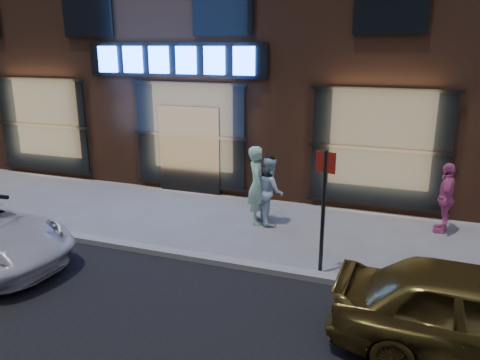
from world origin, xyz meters
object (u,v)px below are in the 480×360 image
Objects in this scene: man_bowtie at (257,185)px; sign_post at (324,201)px; passerby at (446,198)px; man_cap at (269,190)px.

sign_post is at bearing -156.75° from man_bowtie.
man_bowtie is 2.78m from sign_post.
man_bowtie is at bearing -71.09° from passerby.
passerby is (4.03, 0.88, -0.12)m from man_bowtie.
sign_post is (1.59, -2.11, 0.59)m from man_cap.
man_bowtie is 0.80× the size of sign_post.
passerby is at bearing 70.98° from sign_post.
sign_post reaches higher than passerby.
man_cap is 0.69× the size of sign_post.
passerby is (3.77, 0.78, 0.00)m from man_cap.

